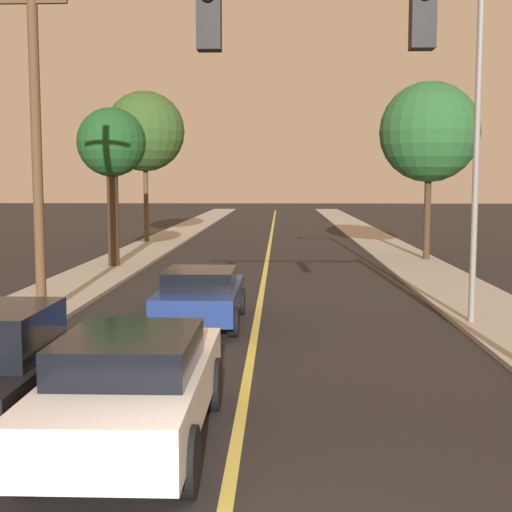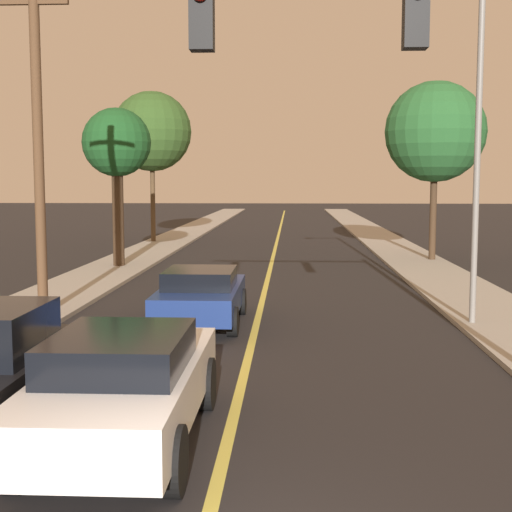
# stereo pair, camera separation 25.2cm
# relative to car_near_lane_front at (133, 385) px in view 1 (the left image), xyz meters

# --- Properties ---
(road_surface) EXTENTS (9.00, 80.00, 0.01)m
(road_surface) POSITION_rel_car_near_lane_front_xyz_m (1.26, 32.84, -0.78)
(road_surface) COLOR black
(road_surface) RESTS_ON ground
(sidewalk_left) EXTENTS (2.50, 80.00, 0.12)m
(sidewalk_left) POSITION_rel_car_near_lane_front_xyz_m (-4.49, 32.84, -0.72)
(sidewalk_left) COLOR #9E998E
(sidewalk_left) RESTS_ON ground
(sidewalk_right) EXTENTS (2.50, 80.00, 0.12)m
(sidewalk_right) POSITION_rel_car_near_lane_front_xyz_m (7.01, 32.84, -0.72)
(sidewalk_right) COLOR #9E998E
(sidewalk_right) RESTS_ON ground
(car_near_lane_front) EXTENTS (1.90, 4.55, 1.45)m
(car_near_lane_front) POSITION_rel_car_near_lane_front_xyz_m (0.00, 0.00, 0.00)
(car_near_lane_front) COLOR white
(car_near_lane_front) RESTS_ON ground
(car_near_lane_second) EXTENTS (1.87, 4.08, 1.30)m
(car_near_lane_second) POSITION_rel_car_near_lane_front_xyz_m (0.00, 7.50, -0.09)
(car_near_lane_second) COLOR navy
(car_near_lane_second) RESTS_ON ground
(traffic_signal_mast) EXTENTS (6.34, 0.42, 6.19)m
(traffic_signal_mast) POSITION_rel_car_near_lane_front_xyz_m (4.08, 1.22, 3.83)
(traffic_signal_mast) COLOR slate
(traffic_signal_mast) RESTS_ON ground
(streetlamp_right) EXTENTS (1.98, 0.36, 7.88)m
(streetlamp_right) POSITION_rel_car_near_lane_front_xyz_m (5.68, 7.50, 4.34)
(streetlamp_right) COLOR slate
(streetlamp_right) RESTS_ON ground
(utility_pole_left) EXTENTS (1.60, 0.24, 7.81)m
(utility_pole_left) POSITION_rel_car_near_lane_front_xyz_m (-3.84, 7.98, 3.40)
(utility_pole_left) COLOR #513823
(utility_pole_left) RESTS_ON ground
(tree_left_near) EXTENTS (2.53, 2.53, 5.84)m
(tree_left_near) POSITION_rel_car_near_lane_front_xyz_m (-4.41, 17.80, 3.81)
(tree_left_near) COLOR #3D2B1C
(tree_left_near) RESTS_ON ground
(tree_left_far) EXTENTS (4.13, 4.13, 7.78)m
(tree_left_far) POSITION_rel_car_near_lane_front_xyz_m (-5.23, 28.65, 5.04)
(tree_left_far) COLOR #4C3823
(tree_left_far) RESTS_ON ground
(tree_right_near) EXTENTS (3.99, 3.99, 7.10)m
(tree_right_near) POSITION_rel_car_near_lane_front_xyz_m (7.74, 20.52, 4.43)
(tree_right_near) COLOR #3D2B1C
(tree_right_near) RESTS_ON ground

